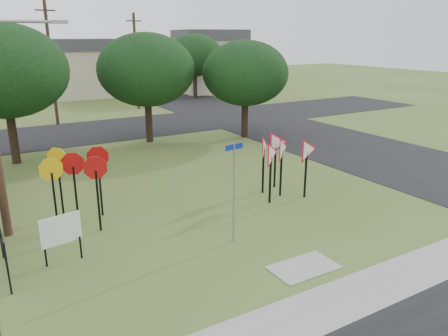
# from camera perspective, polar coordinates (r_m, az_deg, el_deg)

# --- Properties ---
(ground) EXTENTS (140.00, 140.00, 0.00)m
(ground) POSITION_cam_1_polar(r_m,az_deg,el_deg) (15.12, 4.38, -8.94)
(ground) COLOR #425B22
(sidewalk) EXTENTS (30.00, 1.60, 0.02)m
(sidewalk) POSITION_cam_1_polar(r_m,az_deg,el_deg) (12.37, 16.03, -15.93)
(sidewalk) COLOR gray
(sidewalk) RESTS_ON ground
(planting_strip) EXTENTS (30.00, 0.80, 0.02)m
(planting_strip) POSITION_cam_1_polar(r_m,az_deg,el_deg) (11.75, 20.46, -18.35)
(planting_strip) COLOR #425B22
(planting_strip) RESTS_ON ground
(street_right) EXTENTS (8.00, 50.00, 0.02)m
(street_right) POSITION_cam_1_polar(r_m,az_deg,el_deg) (29.73, 12.38, 3.78)
(street_right) COLOR black
(street_right) RESTS_ON ground
(street_far) EXTENTS (60.00, 8.00, 0.02)m
(street_far) POSITION_cam_1_polar(r_m,az_deg,el_deg) (32.74, -16.13, 4.70)
(street_far) COLOR black
(street_far) RESTS_ON ground
(curb_pad) EXTENTS (2.00, 1.20, 0.02)m
(curb_pad) POSITION_cam_1_polar(r_m,az_deg,el_deg) (13.46, 10.38, -12.64)
(curb_pad) COLOR gray
(curb_pad) RESTS_ON ground
(street_name_sign) EXTENTS (0.69, 0.12, 3.35)m
(street_name_sign) POSITION_cam_1_polar(r_m,az_deg,el_deg) (14.02, 1.29, -2.62)
(street_name_sign) COLOR gray
(street_name_sign) RESTS_ON ground
(stop_sign_cluster) EXTENTS (2.58, 2.30, 2.73)m
(stop_sign_cluster) POSITION_cam_1_polar(r_m,az_deg,el_deg) (16.21, -18.79, -0.43)
(stop_sign_cluster) COLOR black
(stop_sign_cluster) RESTS_ON ground
(yield_sign_cluster) EXTENTS (2.75, 1.86, 2.64)m
(yield_sign_cluster) POSITION_cam_1_polar(r_m,az_deg,el_deg) (18.42, 7.30, 2.16)
(yield_sign_cluster) COLOR black
(yield_sign_cluster) RESTS_ON ground
(info_board) EXTENTS (1.21, 0.26, 1.53)m
(info_board) POSITION_cam_1_polar(r_m,az_deg,el_deg) (13.95, -20.51, -7.77)
(info_board) COLOR black
(info_board) RESTS_ON ground
(far_pole_a) EXTENTS (1.40, 0.24, 9.00)m
(far_pole_a) POSITION_cam_1_polar(r_m,az_deg,el_deg) (35.63, -21.65, 12.61)
(far_pole_a) COLOR #402B1D
(far_pole_a) RESTS_ON ground
(far_pole_b) EXTENTS (1.40, 0.24, 8.50)m
(far_pole_b) POSITION_cam_1_polar(r_m,az_deg,el_deg) (41.54, -11.41, 13.55)
(far_pole_b) COLOR #402B1D
(far_pole_b) RESTS_ON ground
(house_mid) EXTENTS (8.40, 8.40, 6.20)m
(house_mid) POSITION_cam_1_polar(r_m,az_deg,el_deg) (52.56, -17.97, 12.42)
(house_mid) COLOR beige
(house_mid) RESTS_ON ground
(house_right) EXTENTS (8.30, 8.30, 7.20)m
(house_right) POSITION_cam_1_polar(r_m,az_deg,el_deg) (53.81, -1.92, 13.83)
(house_right) COLOR beige
(house_right) RESTS_ON ground
(tree_near_left) EXTENTS (6.40, 6.40, 7.27)m
(tree_near_left) POSITION_cam_1_polar(r_m,az_deg,el_deg) (25.21, -26.84, 11.24)
(tree_near_left) COLOR black
(tree_near_left) RESTS_ON ground
(tree_near_mid) EXTENTS (6.00, 6.00, 6.80)m
(tree_near_mid) POSITION_cam_1_polar(r_m,az_deg,el_deg) (27.97, -10.11, 12.50)
(tree_near_mid) COLOR black
(tree_near_mid) RESTS_ON ground
(tree_near_right) EXTENTS (5.60, 5.60, 6.33)m
(tree_near_right) POSITION_cam_1_polar(r_m,az_deg,el_deg) (28.95, 2.81, 12.26)
(tree_near_right) COLOR black
(tree_near_right) RESTS_ON ground
(tree_far_right) EXTENTS (6.00, 6.00, 6.80)m
(tree_far_right) POSITION_cam_1_polar(r_m,az_deg,el_deg) (48.37, -3.86, 14.50)
(tree_far_right) COLOR black
(tree_far_right) RESTS_ON ground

